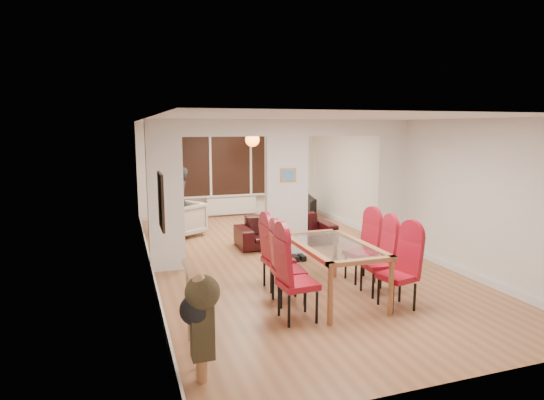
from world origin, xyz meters
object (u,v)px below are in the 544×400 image
bottle (273,214)px  dining_chair_lc (278,255)px  dining_chair_lb (289,266)px  television (308,207)px  dining_chair_la (298,277)px  bowl (270,218)px  coffee_table (266,224)px  dining_chair_rc (361,249)px  sofa (286,230)px  dining_chair_rb (378,260)px  dining_chair_ra (397,271)px  dining_table (333,271)px  armchair (182,219)px  person (180,202)px

bottle → dining_chair_lc: bearing=-107.6°
dining_chair_lb → television: size_ratio=1.04×
dining_chair_la → bowl: (1.37, 5.25, -0.33)m
coffee_table → dining_chair_lc: bearing=-105.1°
dining_chair_lc → bowl: (1.22, 4.09, -0.29)m
television → bottle: bearing=138.1°
dining_chair_rc → coffee_table: bearing=83.4°
bottle → bowl: (-0.04, 0.12, -0.12)m
sofa → dining_chair_rb: bearing=-84.2°
dining_chair_rc → television: size_ratio=1.02×
dining_chair_lc → bottle: dining_chair_lc is taller
sofa → dining_chair_lb: bearing=-109.2°
dining_chair_ra → dining_chair_lc: bearing=122.1°
coffee_table → bowl: 0.19m
dining_table → bottle: 4.63m
dining_chair_ra → television: dining_chair_ra is taller
dining_chair_rb → bottle: bearing=93.6°
dining_chair_la → bowl: size_ratio=5.15×
dining_chair_la → dining_chair_ra: dining_chair_la is taller
dining_chair_rc → television: (1.21, 4.99, -0.23)m
dining_table → coffee_table: dining_table is taller
dining_table → bottle: (0.64, 4.59, -0.04)m
dining_table → armchair: size_ratio=2.04×
dining_chair_lb → bottle: 4.74m
dining_chair_lc → dining_chair_rb: bearing=-31.2°
dining_chair_la → dining_chair_lc: size_ratio=1.07×
dining_chair_ra → armchair: 5.63m
dining_chair_ra → dining_chair_rc: (0.09, 1.16, -0.01)m
dining_chair_la → dining_chair_ra: 1.43m
bowl → bottle: bearing=-70.8°
bottle → dining_chair_la: bearing=-105.3°
dining_chair_lb → dining_chair_ra: 1.49m
bowl → dining_table: bearing=-97.2°
dining_chair_la → dining_chair_rc: 1.87m
dining_chair_rb → bowl: 4.77m
dining_chair_lb → bowl: dining_chair_lb is taller
dining_chair_lc → bowl: dining_chair_lc is taller
dining_table → bottle: size_ratio=5.78×
television → bowl: bearing=133.8°
coffee_table → bowl: (0.12, 0.04, 0.14)m
dining_chair_ra → armchair: size_ratio=1.25×
dining_table → bowl: size_ratio=7.85×
dining_table → dining_chair_rb: 0.71m
armchair → bottle: bearing=59.6°
dining_chair_ra → dining_chair_rb: (0.04, 0.56, -0.01)m
armchair → dining_chair_ra: bearing=-8.2°
person → dining_chair_rc: bearing=50.3°
sofa → armchair: 2.47m
armchair → person: bearing=175.6°
bowl → person: bearing=-176.6°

